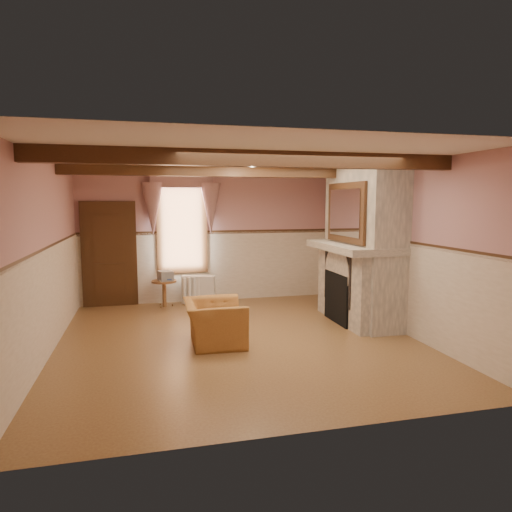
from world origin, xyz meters
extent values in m
cube|color=brown|center=(0.00, 0.00, 0.00)|extent=(5.50, 6.00, 0.01)
cube|color=silver|center=(0.00, 0.00, 2.80)|extent=(5.50, 6.00, 0.01)
cube|color=#B17B7C|center=(0.00, 3.00, 1.40)|extent=(5.50, 0.02, 2.80)
cube|color=#B17B7C|center=(0.00, -3.00, 1.40)|extent=(5.50, 0.02, 2.80)
cube|color=#B17B7C|center=(-2.75, 0.00, 1.40)|extent=(0.02, 6.00, 2.80)
cube|color=#B17B7C|center=(2.75, 0.00, 1.40)|extent=(0.02, 6.00, 2.80)
cube|color=black|center=(2.00, 0.60, 0.45)|extent=(0.20, 0.95, 0.90)
imported|color=#9E662D|center=(-0.39, -0.10, 0.33)|extent=(0.92, 1.04, 0.66)
cylinder|color=brown|center=(-1.02, 2.60, 0.28)|extent=(0.64, 0.64, 0.55)
cube|color=#B7AD8C|center=(-0.99, 2.58, 0.65)|extent=(0.33, 0.37, 0.20)
cube|color=silver|center=(-0.30, 2.70, 0.30)|extent=(0.72, 0.39, 0.60)
imported|color=brown|center=(2.24, 0.75, 1.46)|extent=(0.36, 0.36, 0.09)
cube|color=black|center=(2.24, 1.32, 1.52)|extent=(0.14, 0.24, 0.20)
cylinder|color=gold|center=(2.24, 1.10, 1.56)|extent=(0.11, 0.11, 0.28)
cylinder|color=maroon|center=(2.24, -0.01, 1.50)|extent=(0.06, 0.06, 0.16)
cylinder|color=gold|center=(2.24, 0.41, 1.48)|extent=(0.06, 0.06, 0.12)
cube|color=gray|center=(2.42, 0.60, 1.40)|extent=(0.85, 2.00, 2.80)
cube|color=gray|center=(2.24, 0.60, 1.36)|extent=(1.05, 2.05, 0.12)
cube|color=silver|center=(2.06, 0.60, 1.97)|extent=(0.06, 1.44, 1.04)
cube|color=black|center=(-2.10, 2.94, 1.05)|extent=(1.10, 0.10, 2.10)
cube|color=white|center=(-0.60, 2.97, 1.65)|extent=(1.06, 0.08, 2.02)
cube|color=gray|center=(-0.60, 2.88, 2.25)|extent=(1.30, 0.14, 1.40)
cube|color=black|center=(0.00, -1.20, 2.70)|extent=(5.50, 0.18, 0.20)
cube|color=black|center=(0.00, 1.20, 2.70)|extent=(5.50, 0.18, 0.20)
camera|label=1|loc=(-1.40, -6.84, 2.17)|focal=32.00mm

